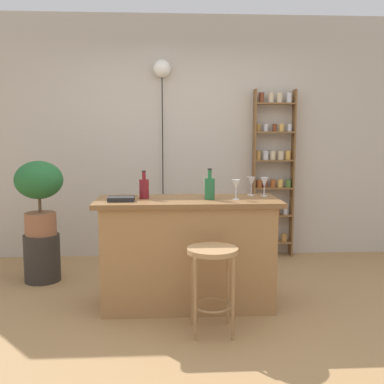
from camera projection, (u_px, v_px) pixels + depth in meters
The scene contains 14 objects.
ground at pixel (190, 319), 3.57m from camera, with size 12.00×12.00×0.00m, color #A37A4C.
back_wall at pixel (181, 138), 5.32m from camera, with size 6.40×0.10×2.80m, color #BCB2A3.
kitchen_counter at pixel (188, 252), 3.81m from camera, with size 1.52×0.60×0.92m.
bar_stool at pixel (212, 269), 3.27m from camera, with size 0.37×0.37×0.64m.
spice_shelf at pixel (273, 171), 5.29m from camera, with size 0.48×0.14×1.96m.
plant_stool at pixel (42, 258), 4.46m from camera, with size 0.35×0.35×0.47m, color #2D2823.
potted_plant at pixel (39, 190), 4.37m from camera, with size 0.46×0.42×0.73m.
bottle_wine_red at pixel (210, 188), 3.71m from camera, with size 0.08×0.08×0.26m.
bottle_sauce_amber at pixel (144, 188), 3.76m from camera, with size 0.08×0.08×0.23m.
wine_glass_left at pixel (236, 185), 3.70m from camera, with size 0.07×0.07×0.16m.
wine_glass_center at pixel (251, 182), 3.94m from camera, with size 0.07×0.07×0.16m.
wine_glass_right at pixel (264, 183), 3.91m from camera, with size 0.07×0.07×0.16m.
cookbook at pixel (121, 199), 3.63m from camera, with size 0.21×0.15×0.04m, color black.
pendant_globe_light at pixel (162, 72), 5.10m from camera, with size 0.20×0.20×2.28m.
Camera 1 is at (-0.17, -3.40, 1.46)m, focal length 42.23 mm.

